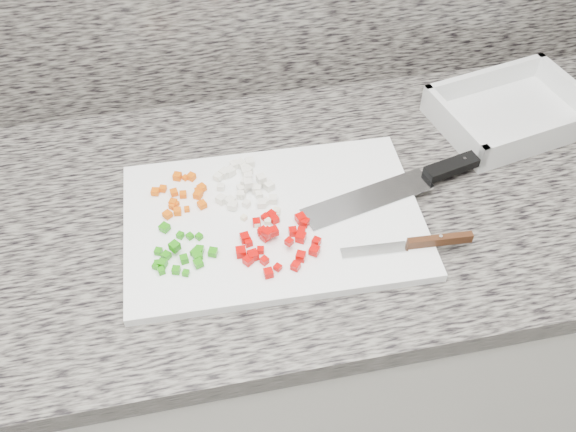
# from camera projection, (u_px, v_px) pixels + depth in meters

# --- Properties ---
(cabinet) EXTENTS (3.92, 0.62, 0.86)m
(cabinet) POSITION_uv_depth(u_px,v_px,m) (246.00, 351.00, 1.42)
(cabinet) COLOR white
(cabinet) RESTS_ON ground
(countertop) EXTENTS (3.96, 0.64, 0.04)m
(countertop) POSITION_uv_depth(u_px,v_px,m) (233.00, 215.00, 1.09)
(countertop) COLOR slate
(countertop) RESTS_ON cabinet
(cutting_board) EXTENTS (0.49, 0.33, 0.02)m
(cutting_board) POSITION_uv_depth(u_px,v_px,m) (273.00, 220.00, 1.04)
(cutting_board) COLOR white
(cutting_board) RESTS_ON countertop
(carrot_pile) EXTENTS (0.09, 0.10, 0.01)m
(carrot_pile) POSITION_uv_depth(u_px,v_px,m) (182.00, 194.00, 1.06)
(carrot_pile) COLOR #E15704
(carrot_pile) RESTS_ON cutting_board
(onion_pile) EXTENTS (0.10, 0.12, 0.02)m
(onion_pile) POSITION_uv_depth(u_px,v_px,m) (244.00, 183.00, 1.08)
(onion_pile) COLOR white
(onion_pile) RESTS_ON cutting_board
(green_pepper_pile) EXTENTS (0.10, 0.11, 0.02)m
(green_pepper_pile) POSITION_uv_depth(u_px,v_px,m) (182.00, 253.00, 0.98)
(green_pepper_pile) COLOR #20860C
(green_pepper_pile) RESTS_ON cutting_board
(red_pepper_pile) EXTENTS (0.13, 0.13, 0.02)m
(red_pepper_pile) POSITION_uv_depth(u_px,v_px,m) (276.00, 240.00, 0.99)
(red_pepper_pile) COLOR #BF0402
(red_pepper_pile) RESTS_ON cutting_board
(garlic_pile) EXTENTS (0.07, 0.05, 0.01)m
(garlic_pile) POSITION_uv_depth(u_px,v_px,m) (267.00, 218.00, 1.03)
(garlic_pile) COLOR beige
(garlic_pile) RESTS_ON cutting_board
(chef_knife) EXTENTS (0.38, 0.13, 0.02)m
(chef_knife) POSITION_uv_depth(u_px,v_px,m) (432.00, 175.00, 1.09)
(chef_knife) COLOR #BBBEC2
(chef_knife) RESTS_ON cutting_board
(paring_knife) EXTENTS (0.21, 0.03, 0.02)m
(paring_knife) POSITION_uv_depth(u_px,v_px,m) (423.00, 243.00, 0.99)
(paring_knife) COLOR #BBBEC2
(paring_knife) RESTS_ON cutting_board
(tray) EXTENTS (0.31, 0.25, 0.06)m
(tray) POSITION_uv_depth(u_px,v_px,m) (511.00, 114.00, 1.21)
(tray) COLOR silver
(tray) RESTS_ON countertop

